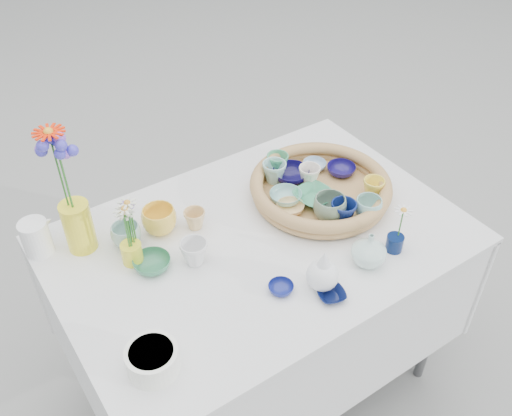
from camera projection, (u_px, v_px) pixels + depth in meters
ground at (259, 378)px, 2.27m from camera, size 80.00×80.00×0.00m
display_table at (259, 378)px, 2.27m from camera, size 1.26×0.86×0.77m
wicker_tray at (320, 188)px, 1.90m from camera, size 0.47×0.47×0.08m
tray_ceramic_0 at (291, 175)px, 1.97m from camera, size 0.15×0.15×0.04m
tray_ceramic_1 at (341, 170)px, 1.99m from camera, size 0.12×0.12×0.03m
tray_ceramic_2 at (373, 188)px, 1.89m from camera, size 0.08×0.08×0.07m
tray_ceramic_3 at (314, 197)px, 1.88m from camera, size 0.13×0.13×0.03m
tray_ceramic_4 at (330, 208)px, 1.79m from camera, size 0.12×0.12×0.08m
tray_ceramic_5 at (286, 197)px, 1.88m from camera, size 0.12×0.12×0.03m
tray_ceramic_6 at (274, 172)px, 1.94m from camera, size 0.10×0.10×0.08m
tray_ceramic_7 at (309, 176)px, 1.94m from camera, size 0.10×0.10×0.07m
tray_ceramic_8 at (314, 165)px, 2.02m from camera, size 0.10×0.10×0.03m
tray_ceramic_9 at (343, 212)px, 1.78m from camera, size 0.08×0.08×0.08m
tray_ceramic_10 at (290, 208)px, 1.84m from camera, size 0.10×0.10×0.03m
tray_ceramic_11 at (368, 208)px, 1.80m from camera, size 0.11×0.11×0.07m
tray_ceramic_12 at (278, 164)px, 1.99m from camera, size 0.09×0.09×0.07m
loose_ceramic_0 at (159, 220)px, 1.77m from camera, size 0.14×0.14×0.09m
loose_ceramic_1 at (195, 219)px, 1.79m from camera, size 0.08×0.08×0.06m
loose_ceramic_2 at (152, 264)px, 1.67m from camera, size 0.15×0.15×0.03m
loose_ceramic_3 at (194, 253)px, 1.67m from camera, size 0.10×0.10×0.08m
loose_ceramic_4 at (281, 288)px, 1.60m from camera, size 0.09×0.09×0.02m
loose_ceramic_5 at (126, 235)px, 1.73m from camera, size 0.11×0.11×0.07m
loose_ceramic_6 at (331, 295)px, 1.58m from camera, size 0.10×0.10×0.02m
fluted_bowl at (152, 360)px, 1.39m from camera, size 0.16×0.16×0.07m
bud_vase_paleblue at (323, 269)px, 1.57m from camera, size 0.12×0.12×0.14m
bud_vase_seafoam at (369, 249)px, 1.66m from camera, size 0.12×0.12×0.11m
bud_vase_cobalt at (395, 243)px, 1.72m from camera, size 0.06×0.06×0.05m
single_daisy at (401, 223)px, 1.68m from camera, size 0.08×0.08×0.12m
tall_vase_yellow at (79, 226)px, 1.69m from camera, size 0.10×0.10×0.17m
gerbera at (59, 170)px, 1.56m from camera, size 0.12×0.12×0.27m
hydrangea at (65, 178)px, 1.57m from camera, size 0.11×0.11×0.29m
white_pitcher at (36, 238)px, 1.69m from camera, size 0.14×0.11×0.11m
daisy_cup at (132, 253)px, 1.68m from camera, size 0.07×0.07×0.07m
daisy_posy at (130, 222)px, 1.61m from camera, size 0.10×0.10×0.16m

